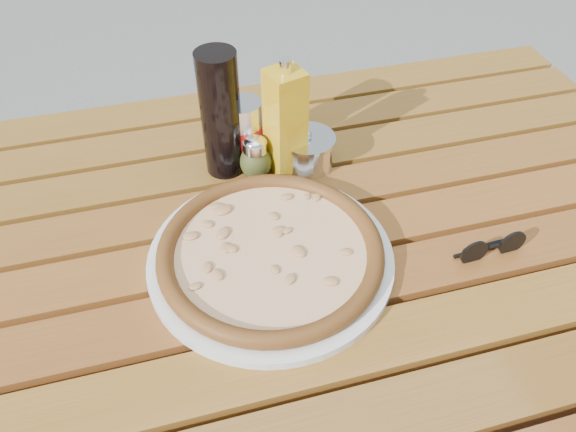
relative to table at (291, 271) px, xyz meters
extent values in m
cube|color=#3A210D|center=(0.64, 0.39, -0.32)|extent=(0.06, 0.06, 0.70)
cube|color=#371A0C|center=(0.00, 0.00, 0.03)|extent=(1.36, 0.86, 0.04)
cube|color=#502D0E|center=(0.00, -0.30, 0.06)|extent=(1.40, 0.09, 0.03)
cube|color=#5B3410|center=(0.00, -0.20, 0.06)|extent=(1.40, 0.09, 0.03)
cube|color=#52280E|center=(0.00, -0.10, 0.06)|extent=(1.40, 0.09, 0.03)
cube|color=#572C0F|center=(0.00, 0.00, 0.06)|extent=(1.40, 0.09, 0.03)
cube|color=#532C0E|center=(0.00, 0.10, 0.06)|extent=(1.40, 0.09, 0.03)
cube|color=#52300E|center=(0.00, 0.20, 0.06)|extent=(1.40, 0.09, 0.03)
cube|color=#53300E|center=(0.00, 0.30, 0.06)|extent=(1.40, 0.09, 0.03)
cube|color=#53310E|center=(0.00, 0.41, 0.06)|extent=(1.40, 0.09, 0.03)
cylinder|color=silver|center=(-0.04, -0.04, 0.08)|extent=(0.44, 0.44, 0.01)
cylinder|color=#FFE2B6|center=(-0.04, -0.04, 0.09)|extent=(0.36, 0.36, 0.01)
torus|color=black|center=(-0.04, -0.04, 0.10)|extent=(0.38, 0.38, 0.03)
ellipsoid|color=#B33F14|center=(-0.02, 0.20, 0.11)|extent=(0.07, 0.07, 0.06)
cylinder|color=silver|center=(-0.02, 0.20, 0.14)|extent=(0.05, 0.05, 0.02)
ellipsoid|color=silver|center=(-0.02, 0.20, 0.15)|extent=(0.05, 0.05, 0.02)
ellipsoid|color=#41461C|center=(-0.02, 0.16, 0.11)|extent=(0.06, 0.06, 0.06)
cylinder|color=silver|center=(-0.02, 0.16, 0.14)|extent=(0.04, 0.04, 0.02)
ellipsoid|color=silver|center=(-0.02, 0.16, 0.15)|extent=(0.04, 0.04, 0.02)
cylinder|color=black|center=(-0.06, 0.20, 0.19)|extent=(0.09, 0.09, 0.22)
cylinder|color=silver|center=(-0.03, 0.21, 0.14)|extent=(0.08, 0.08, 0.12)
cylinder|color=red|center=(-0.03, 0.21, 0.13)|extent=(0.09, 0.09, 0.04)
cube|color=gold|center=(0.04, 0.17, 0.17)|extent=(0.07, 0.07, 0.19)
cylinder|color=white|center=(0.04, 0.17, 0.28)|extent=(0.02, 0.02, 0.02)
cylinder|color=silver|center=(0.07, 0.17, 0.10)|extent=(0.10, 0.10, 0.05)
cylinder|color=silver|center=(0.07, 0.17, 0.13)|extent=(0.10, 0.10, 0.01)
sphere|color=silver|center=(0.07, 0.17, 0.14)|extent=(0.01, 0.01, 0.01)
cylinder|color=black|center=(0.25, -0.11, 0.09)|extent=(0.04, 0.01, 0.04)
cylinder|color=black|center=(0.31, -0.11, 0.09)|extent=(0.04, 0.01, 0.04)
cube|color=black|center=(0.28, -0.11, 0.10)|extent=(0.02, 0.00, 0.00)
cube|color=black|center=(0.27, -0.10, 0.08)|extent=(0.09, 0.01, 0.00)
cube|color=black|center=(0.29, -0.09, 0.08)|extent=(0.09, 0.01, 0.00)
camera|label=1|loc=(-0.16, -0.57, 0.70)|focal=35.00mm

